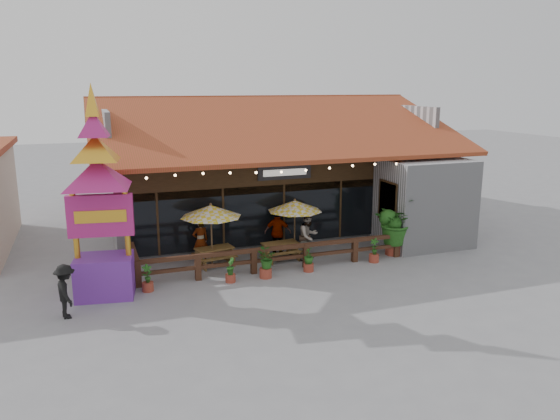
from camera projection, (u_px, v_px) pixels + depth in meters
name	position (u px, v px, depth m)	size (l,w,h in m)	color
ground	(313.00, 262.00, 20.71)	(100.00, 100.00, 0.00)	gray
restaurant_building	(265.00, 177.00, 26.38)	(15.50, 14.73, 6.09)	#B4B5BA
patio_railing	(258.00, 254.00, 19.59)	(10.00, 2.60, 0.92)	#462919
umbrella_left	(211.00, 211.00, 19.75)	(2.27, 2.27, 2.40)	brown
umbrella_right	(295.00, 206.00, 21.07)	(2.51, 2.51, 2.28)	brown
picnic_table_left	(214.00, 253.00, 20.27)	(1.56, 1.40, 0.67)	brown
picnic_table_right	(280.00, 248.00, 20.92)	(1.46, 1.29, 0.66)	brown
thai_sign_tower	(98.00, 179.00, 16.52)	(3.00, 3.00, 7.13)	#6A2A9B
tropical_plant	(394.00, 223.00, 21.32)	(2.18, 2.17, 2.28)	brown
diner_a	(200.00, 241.00, 20.46)	(0.62, 0.41, 1.70)	#382412
diner_b	(308.00, 236.00, 20.78)	(0.91, 0.71, 1.86)	#382412
diner_c	(278.00, 232.00, 21.44)	(1.05, 0.44, 1.79)	#382412
pedestrian	(66.00, 291.00, 15.57)	(1.03, 0.59, 1.59)	black
planter_a	(148.00, 280.00, 17.68)	(0.37, 0.37, 0.91)	brown
planter_b	(230.00, 271.00, 18.49)	(0.35, 0.38, 0.85)	brown
planter_c	(266.00, 261.00, 18.87)	(0.85, 0.83, 1.06)	brown
planter_d	(309.00, 260.00, 19.56)	(0.46, 0.46, 0.90)	brown
planter_e	(374.00, 252.00, 20.60)	(0.38, 0.40, 0.93)	brown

